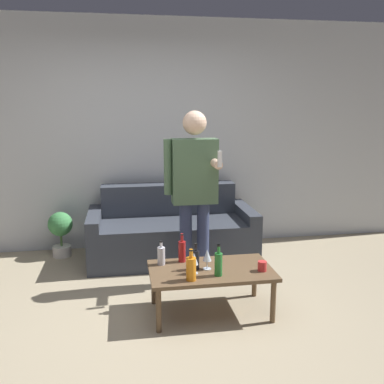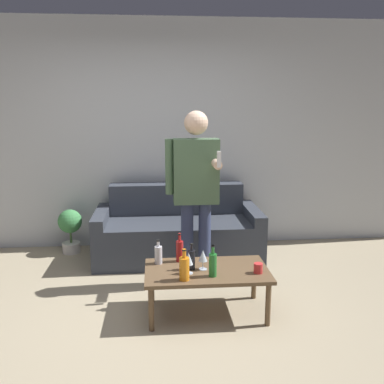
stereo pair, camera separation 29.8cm
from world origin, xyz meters
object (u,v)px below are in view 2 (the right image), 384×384
(couch, at_px, (178,232))
(bottle_orange, at_px, (184,268))
(coffee_table, at_px, (207,274))
(person_standing_front, at_px, (195,185))

(couch, relative_size, bottle_orange, 7.29)
(couch, distance_m, coffee_table, 1.39)
(coffee_table, bearing_deg, couch, 96.96)
(coffee_table, height_order, person_standing_front, person_standing_front)
(couch, bearing_deg, bottle_orange, -91.13)
(bottle_orange, xyz_separation_m, person_standing_front, (0.16, 0.82, 0.50))
(coffee_table, bearing_deg, bottle_orange, -135.40)
(bottle_orange, bearing_deg, person_standing_front, 78.80)
(person_standing_front, bearing_deg, coffee_table, -86.68)
(couch, bearing_deg, coffee_table, -83.04)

